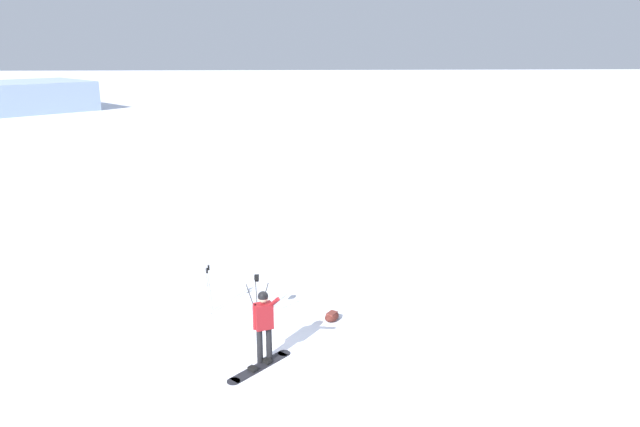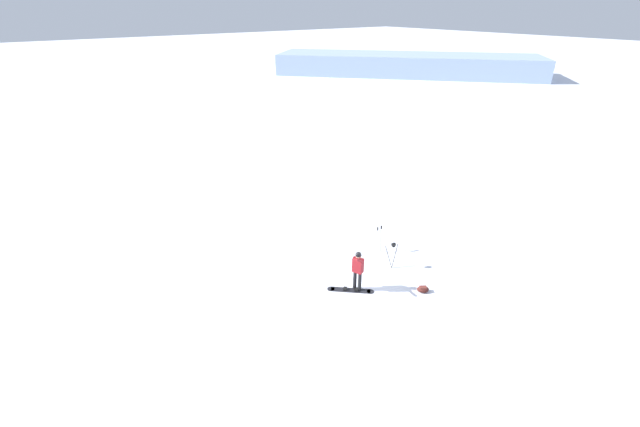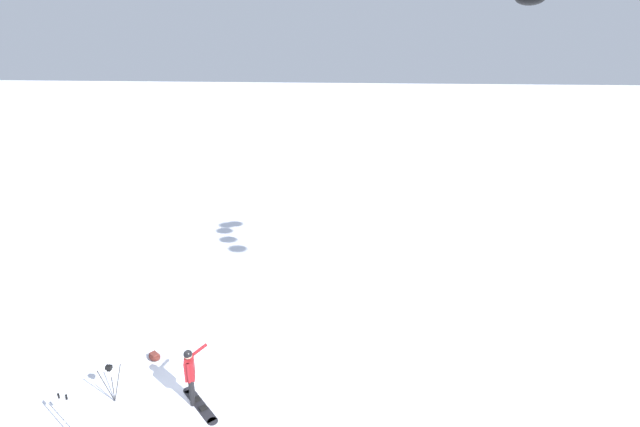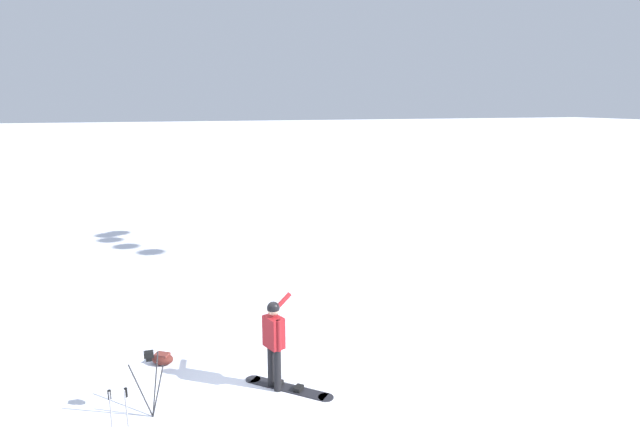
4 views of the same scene
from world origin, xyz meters
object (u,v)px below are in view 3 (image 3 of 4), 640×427
object	(u,v)px
snowboard	(200,405)
ski_poles	(65,409)
snowboarder	(190,371)
gear_bag_large	(154,356)
camera_tripod	(110,376)

from	to	relation	value
snowboard	ski_poles	size ratio (longest dim) A/B	1.09
snowboard	snowboarder	bearing A→B (deg)	65.69
ski_poles	snowboarder	bearing A→B (deg)	-59.64
snowboard	ski_poles	world-z (taller)	ski_poles
gear_bag_large	camera_tripod	bearing A→B (deg)	172.84
snowboarder	gear_bag_large	xyz separation A→B (m)	(1.69, 2.01, -0.95)
snowboard	camera_tripod	size ratio (longest dim) A/B	1.17
snowboard	gear_bag_large	distance (m)	2.87
snowboard	camera_tripod	xyz separation A→B (m)	(-0.16, 2.49, 0.86)
camera_tripod	snowboarder	bearing A→B (deg)	-83.20
snowboarder	gear_bag_large	bearing A→B (deg)	49.88
gear_bag_large	ski_poles	distance (m)	3.43
snowboarder	ski_poles	xyz separation A→B (m)	(-1.59, 2.71, -0.22)
snowboarder	snowboard	world-z (taller)	snowboarder
ski_poles	gear_bag_large	bearing A→B (deg)	-12.08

